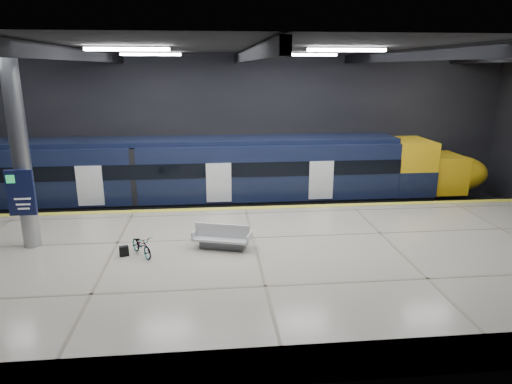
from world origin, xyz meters
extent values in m
plane|color=black|center=(0.00, 0.00, 0.00)|extent=(30.00, 30.00, 0.00)
cube|color=black|center=(0.00, 8.00, 4.00)|extent=(30.00, 0.10, 8.00)
cube|color=black|center=(0.00, -8.00, 4.00)|extent=(30.00, 0.10, 8.00)
cube|color=black|center=(0.00, 0.00, 8.00)|extent=(30.00, 16.00, 0.10)
cube|color=black|center=(-6.00, 0.00, 7.75)|extent=(0.25, 16.00, 0.40)
cube|color=black|center=(0.00, 0.00, 7.75)|extent=(0.25, 16.00, 0.40)
cube|color=black|center=(6.00, 0.00, 7.75)|extent=(0.25, 16.00, 0.40)
cube|color=white|center=(-4.00, -2.00, 7.88)|extent=(2.60, 0.18, 0.10)
cube|color=white|center=(3.00, -2.00, 7.88)|extent=(2.60, 0.18, 0.10)
cube|color=white|center=(-4.00, 4.00, 7.88)|extent=(2.60, 0.18, 0.10)
cube|color=white|center=(3.00, 4.00, 7.88)|extent=(2.60, 0.18, 0.10)
cube|color=white|center=(10.00, 4.00, 7.88)|extent=(2.60, 0.18, 0.10)
cube|color=beige|center=(0.00, -2.50, 0.55)|extent=(30.00, 11.00, 1.10)
cube|color=yellow|center=(0.00, 2.75, 1.11)|extent=(30.00, 0.40, 0.01)
cube|color=gray|center=(0.00, 4.78, 0.08)|extent=(30.00, 0.08, 0.16)
cube|color=gray|center=(0.00, 6.22, 0.08)|extent=(30.00, 0.08, 0.16)
cube|color=black|center=(-4.16, 5.50, 0.55)|extent=(24.00, 2.58, 0.80)
cube|color=black|center=(-4.16, 5.50, 2.33)|extent=(24.00, 2.80, 2.75)
cube|color=black|center=(-4.16, 5.50, 3.82)|extent=(24.00, 2.30, 0.24)
cube|color=black|center=(-4.16, 4.09, 2.60)|extent=(24.00, 0.04, 0.70)
cube|color=white|center=(-1.16, 4.08, 2.00)|extent=(1.20, 0.05, 1.90)
cube|color=yellow|center=(8.84, 5.50, 2.33)|extent=(2.00, 2.80, 2.75)
ellipsoid|color=yellow|center=(11.44, 5.50, 1.85)|extent=(3.60, 2.52, 1.90)
cube|color=black|center=(9.14, 5.50, 2.50)|extent=(1.60, 2.38, 0.80)
cube|color=#595B60|center=(-1.17, -1.93, 1.25)|extent=(1.66, 0.93, 0.30)
cube|color=silver|center=(-1.17, -1.93, 1.48)|extent=(2.14, 1.38, 0.08)
cube|color=silver|center=(-1.17, -1.93, 1.75)|extent=(1.92, 0.65, 0.50)
cube|color=silver|center=(-2.11, -1.64, 1.60)|extent=(0.30, 0.82, 0.30)
cube|color=silver|center=(-0.22, -2.21, 1.60)|extent=(0.30, 0.82, 0.30)
imported|color=#99999E|center=(-3.94, -2.30, 1.46)|extent=(1.16, 1.42, 0.73)
cube|color=black|center=(-4.54, -2.30, 1.28)|extent=(0.34, 0.27, 0.35)
cylinder|color=#9EA0A5|center=(-8.00, -1.00, 4.55)|extent=(0.60, 0.60, 6.90)
cube|color=#10173E|center=(-8.00, -1.42, 3.20)|extent=(0.90, 0.12, 1.60)
camera|label=1|loc=(-1.50, -17.15, 7.34)|focal=32.00mm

